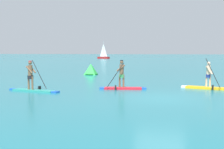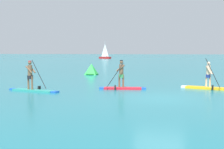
{
  "view_description": "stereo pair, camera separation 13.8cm",
  "coord_description": "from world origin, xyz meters",
  "px_view_note": "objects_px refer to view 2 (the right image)",
  "views": [
    {
      "loc": [
        0.31,
        -14.99,
        2.34
      ],
      "look_at": [
        -3.55,
        5.82,
        0.69
      ],
      "focal_mm": 47.76,
      "sensor_mm": 36.0,
      "label": 1
    },
    {
      "loc": [
        0.45,
        -14.97,
        2.34
      ],
      "look_at": [
        -3.55,
        5.82,
        0.69
      ],
      "focal_mm": 47.76,
      "sensor_mm": 36.0,
      "label": 2
    }
  ],
  "objects_px": {
    "paddleboarder_near_left": "(32,84)",
    "paddleboarder_mid_center": "(122,83)",
    "race_marker_buoy": "(91,70)",
    "sailboat_left_horizon": "(105,56)",
    "paddleboarder_far_right": "(207,84)"
  },
  "relations": [
    {
      "from": "paddleboarder_far_right",
      "to": "sailboat_left_horizon",
      "type": "xyz_separation_m",
      "value": [
        -22.24,
        72.64,
        0.45
      ]
    },
    {
      "from": "paddleboarder_mid_center",
      "to": "paddleboarder_far_right",
      "type": "bearing_deg",
      "value": -175.06
    },
    {
      "from": "paddleboarder_near_left",
      "to": "paddleboarder_mid_center",
      "type": "bearing_deg",
      "value": 34.89
    },
    {
      "from": "paddleboarder_far_right",
      "to": "race_marker_buoy",
      "type": "xyz_separation_m",
      "value": [
        -10.0,
        9.76,
        0.16
      ]
    },
    {
      "from": "paddleboarder_mid_center",
      "to": "race_marker_buoy",
      "type": "distance_m",
      "value": 11.84
    },
    {
      "from": "paddleboarder_mid_center",
      "to": "paddleboarder_near_left",
      "type": "bearing_deg",
      "value": 13.9
    },
    {
      "from": "sailboat_left_horizon",
      "to": "paddleboarder_far_right",
      "type": "bearing_deg",
      "value": -49.27
    },
    {
      "from": "paddleboarder_mid_center",
      "to": "paddleboarder_far_right",
      "type": "distance_m",
      "value": 5.3
    },
    {
      "from": "paddleboarder_near_left",
      "to": "sailboat_left_horizon",
      "type": "distance_m",
      "value": 76.53
    },
    {
      "from": "paddleboarder_mid_center",
      "to": "paddleboarder_far_right",
      "type": "height_order",
      "value": "paddleboarder_far_right"
    },
    {
      "from": "race_marker_buoy",
      "to": "paddleboarder_mid_center",
      "type": "bearing_deg",
      "value": -66.04
    },
    {
      "from": "paddleboarder_near_left",
      "to": "paddleboarder_mid_center",
      "type": "xyz_separation_m",
      "value": [
        5.03,
        1.88,
        -0.04
      ]
    },
    {
      "from": "paddleboarder_near_left",
      "to": "sailboat_left_horizon",
      "type": "height_order",
      "value": "sailboat_left_horizon"
    },
    {
      "from": "race_marker_buoy",
      "to": "paddleboarder_far_right",
      "type": "bearing_deg",
      "value": -44.29
    },
    {
      "from": "race_marker_buoy",
      "to": "sailboat_left_horizon",
      "type": "bearing_deg",
      "value": 101.01
    }
  ]
}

